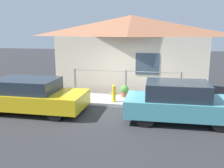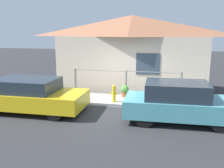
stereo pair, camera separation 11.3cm
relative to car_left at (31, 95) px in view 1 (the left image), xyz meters
name	(u,v)px [view 1 (the left image)]	position (x,y,z in m)	size (l,w,h in m)	color
ground_plane	(120,108)	(3.26, 1.11, -0.64)	(60.00, 60.00, 0.00)	#2D2D30
sidewalk	(123,101)	(3.26, 1.91, -0.57)	(24.00, 1.61, 0.14)	#9E9E99
house	(131,31)	(3.26, 4.26, 2.40)	(7.73, 2.23, 3.79)	beige
fence	(126,82)	(3.26, 2.57, 0.14)	(4.90, 0.10, 1.16)	gray
car_left	(31,95)	(0.00, 0.00, 0.00)	(4.07, 1.78, 1.27)	gold
car_right	(180,102)	(5.47, 0.00, 0.04)	(3.75, 1.70, 1.36)	teal
fire_hydrant	(114,93)	(2.94, 1.44, -0.12)	(0.33, 0.15, 0.72)	yellow
potted_plant_near_hydrant	(125,91)	(3.25, 2.36, -0.23)	(0.36, 0.36, 0.52)	#9E5638
potted_plant_by_fence	(54,86)	(0.02, 2.09, -0.10)	(0.60, 0.60, 0.72)	slate
potted_plant_corner	(172,93)	(5.31, 2.18, -0.21)	(0.34, 0.34, 0.51)	#9E5638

